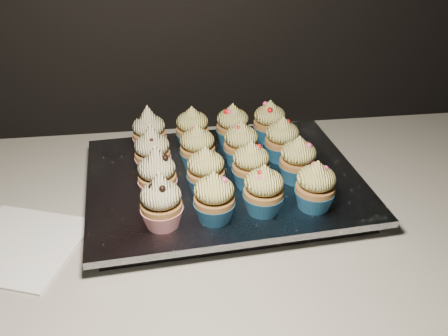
% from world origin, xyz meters
% --- Properties ---
extents(worktop, '(2.44, 0.64, 0.04)m').
position_xyz_m(worktop, '(0.00, 1.70, 0.88)').
color(worktop, beige).
rests_on(worktop, cabinet).
extents(napkin, '(0.22, 0.22, 0.00)m').
position_xyz_m(napkin, '(-0.25, 1.63, 0.90)').
color(napkin, white).
rests_on(napkin, worktop).
extents(baking_tray, '(0.46, 0.36, 0.02)m').
position_xyz_m(baking_tray, '(0.08, 1.73, 0.91)').
color(baking_tray, black).
rests_on(baking_tray, worktop).
extents(foil_lining, '(0.49, 0.40, 0.01)m').
position_xyz_m(foil_lining, '(0.08, 1.73, 0.93)').
color(foil_lining, silver).
rests_on(foil_lining, baking_tray).
extents(cupcake_0, '(0.06, 0.06, 0.10)m').
position_xyz_m(cupcake_0, '(-0.03, 1.61, 0.97)').
color(cupcake_0, red).
rests_on(cupcake_0, foil_lining).
extents(cupcake_1, '(0.06, 0.06, 0.08)m').
position_xyz_m(cupcake_1, '(0.05, 1.61, 0.97)').
color(cupcake_1, '#1A527D').
rests_on(cupcake_1, foil_lining).
extents(cupcake_2, '(0.06, 0.06, 0.08)m').
position_xyz_m(cupcake_2, '(0.13, 1.62, 0.97)').
color(cupcake_2, '#1A527D').
rests_on(cupcake_2, foil_lining).
extents(cupcake_3, '(0.06, 0.06, 0.08)m').
position_xyz_m(cupcake_3, '(0.21, 1.62, 0.97)').
color(cupcake_3, '#1A527D').
rests_on(cupcake_3, foil_lining).
extents(cupcake_4, '(0.06, 0.06, 0.10)m').
position_xyz_m(cupcake_4, '(-0.03, 1.69, 0.97)').
color(cupcake_4, red).
rests_on(cupcake_4, foil_lining).
extents(cupcake_5, '(0.06, 0.06, 0.08)m').
position_xyz_m(cupcake_5, '(0.05, 1.69, 0.97)').
color(cupcake_5, '#1A527D').
rests_on(cupcake_5, foil_lining).
extents(cupcake_6, '(0.06, 0.06, 0.08)m').
position_xyz_m(cupcake_6, '(0.12, 1.70, 0.97)').
color(cupcake_6, '#1A527D').
rests_on(cupcake_6, foil_lining).
extents(cupcake_7, '(0.06, 0.06, 0.08)m').
position_xyz_m(cupcake_7, '(0.20, 1.71, 0.97)').
color(cupcake_7, '#1A527D').
rests_on(cupcake_7, foil_lining).
extents(cupcake_8, '(0.06, 0.06, 0.10)m').
position_xyz_m(cupcake_8, '(-0.04, 1.76, 0.97)').
color(cupcake_8, red).
rests_on(cupcake_8, foil_lining).
extents(cupcake_9, '(0.06, 0.06, 0.08)m').
position_xyz_m(cupcake_9, '(0.04, 1.77, 0.97)').
color(cupcake_9, '#1A527D').
rests_on(cupcake_9, foil_lining).
extents(cupcake_10, '(0.06, 0.06, 0.08)m').
position_xyz_m(cupcake_10, '(0.12, 1.77, 0.97)').
color(cupcake_10, '#1A527D').
rests_on(cupcake_10, foil_lining).
extents(cupcake_11, '(0.06, 0.06, 0.08)m').
position_xyz_m(cupcake_11, '(0.19, 1.78, 0.97)').
color(cupcake_11, '#1A527D').
rests_on(cupcake_11, foil_lining).
extents(cupcake_12, '(0.06, 0.06, 0.10)m').
position_xyz_m(cupcake_12, '(-0.05, 1.84, 0.97)').
color(cupcake_12, red).
rests_on(cupcake_12, foil_lining).
extents(cupcake_13, '(0.06, 0.06, 0.08)m').
position_xyz_m(cupcake_13, '(0.04, 1.85, 0.97)').
color(cupcake_13, '#1A527D').
rests_on(cupcake_13, foil_lining).
extents(cupcake_14, '(0.06, 0.06, 0.08)m').
position_xyz_m(cupcake_14, '(0.11, 1.85, 0.97)').
color(cupcake_14, '#1A527D').
rests_on(cupcake_14, foil_lining).
extents(cupcake_15, '(0.06, 0.06, 0.08)m').
position_xyz_m(cupcake_15, '(0.19, 1.86, 0.97)').
color(cupcake_15, '#1A527D').
rests_on(cupcake_15, foil_lining).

